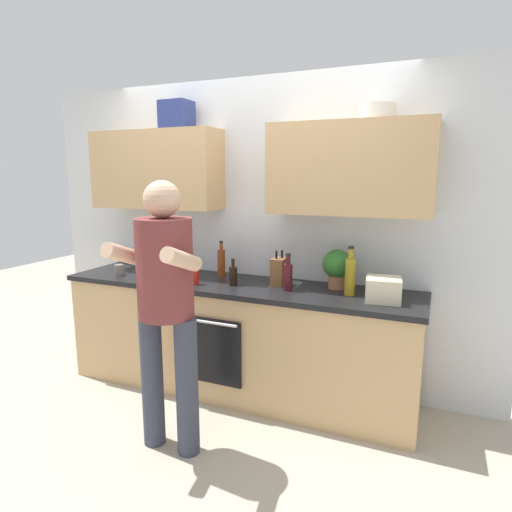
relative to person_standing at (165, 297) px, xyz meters
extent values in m
plane|color=#B2A893|center=(0.06, 0.85, -1.01)|extent=(12.00, 12.00, 0.00)
cube|color=silver|center=(0.06, 1.21, 0.24)|extent=(4.00, 0.06, 2.50)
cube|color=tan|center=(-0.76, 1.02, 0.77)|extent=(1.16, 0.32, 0.65)
cube|color=tan|center=(0.88, 1.02, 0.77)|extent=(1.16, 0.32, 0.65)
cylinder|color=silver|center=(1.06, 1.02, 1.14)|extent=(0.24, 0.24, 0.10)
cube|color=navy|center=(-0.54, 1.02, 1.20)|extent=(0.24, 0.20, 0.23)
cube|color=tan|center=(0.06, 0.85, -0.58)|extent=(2.80, 0.60, 0.86)
cube|color=black|center=(0.06, 0.85, -0.13)|extent=(2.84, 0.64, 0.04)
cube|color=black|center=(-0.03, 0.54, -0.56)|extent=(0.56, 0.02, 0.50)
cylinder|color=silver|center=(-0.03, 0.51, -0.33)|extent=(0.52, 0.02, 0.02)
cylinder|color=#383D4C|center=(-0.13, 0.00, -0.57)|extent=(0.14, 0.14, 0.88)
cylinder|color=#383D4C|center=(0.13, 0.00, -0.57)|extent=(0.14, 0.14, 0.88)
cylinder|color=brown|center=(0.00, 0.00, 0.17)|extent=(0.34, 0.34, 0.60)
sphere|color=#D8AD8C|center=(0.00, 0.00, 0.58)|extent=(0.22, 0.22, 0.22)
cylinder|color=#D8AD8C|center=(-0.20, -0.12, 0.26)|extent=(0.09, 0.31, 0.19)
cylinder|color=#D8AD8C|center=(0.20, -0.12, 0.26)|extent=(0.09, 0.31, 0.19)
cylinder|color=black|center=(0.07, 0.78, -0.04)|extent=(0.06, 0.06, 0.14)
cylinder|color=black|center=(0.07, 0.78, 0.06)|extent=(0.02, 0.02, 0.05)
cylinder|color=black|center=(0.07, 0.78, 0.09)|extent=(0.03, 0.03, 0.01)
cylinder|color=#471419|center=(0.50, 0.81, -0.01)|extent=(0.07, 0.07, 0.20)
cylinder|color=#471419|center=(0.50, 0.81, 0.12)|extent=(0.03, 0.03, 0.06)
cylinder|color=black|center=(0.50, 0.81, 0.16)|extent=(0.04, 0.04, 0.02)
cylinder|color=red|center=(-0.22, 0.70, -0.03)|extent=(0.06, 0.06, 0.15)
cylinder|color=red|center=(-0.22, 0.70, 0.06)|extent=(0.03, 0.03, 0.03)
cylinder|color=black|center=(-0.22, 0.70, 0.08)|extent=(0.03, 0.03, 0.01)
cylinder|color=brown|center=(-0.15, 1.01, 0.00)|extent=(0.06, 0.06, 0.22)
cylinder|color=brown|center=(-0.15, 1.01, 0.15)|extent=(0.03, 0.03, 0.06)
cylinder|color=black|center=(-0.15, 1.01, 0.18)|extent=(0.03, 0.03, 0.01)
cylinder|color=olive|center=(0.95, 0.86, 0.02)|extent=(0.07, 0.07, 0.26)
cylinder|color=olive|center=(0.95, 0.86, 0.19)|extent=(0.04, 0.04, 0.07)
cylinder|color=black|center=(0.95, 0.86, 0.23)|extent=(0.04, 0.04, 0.02)
cylinder|color=slate|center=(-0.97, 0.72, -0.06)|extent=(0.08, 0.08, 0.09)
cylinder|color=silver|center=(-0.71, 0.86, -0.06)|extent=(0.24, 0.24, 0.09)
cube|color=brown|center=(0.39, 0.93, 0.00)|extent=(0.10, 0.14, 0.21)
cylinder|color=black|center=(0.37, 0.91, 0.13)|extent=(0.02, 0.02, 0.06)
cylinder|color=black|center=(0.40, 0.95, 0.13)|extent=(0.02, 0.02, 0.06)
cylinder|color=#9E6647|center=(0.82, 1.01, -0.06)|extent=(0.12, 0.12, 0.10)
sphere|color=#2D6B28|center=(0.82, 1.01, 0.08)|extent=(0.21, 0.21, 0.21)
cube|color=beige|center=(1.18, 0.80, -0.03)|extent=(0.25, 0.25, 0.16)
camera|label=1|loc=(1.49, -2.10, 0.72)|focal=30.30mm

